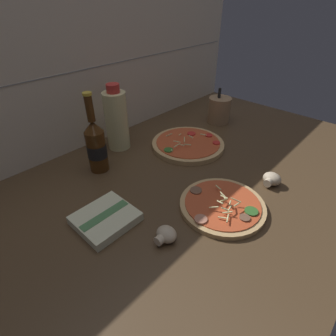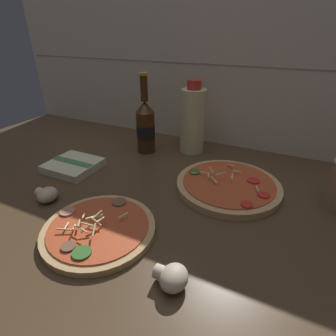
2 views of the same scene
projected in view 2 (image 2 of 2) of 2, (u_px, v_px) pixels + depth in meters
The scene contains 9 objects.
counter_slab at pixel (135, 204), 65.89cm from camera, with size 160.00×90.00×2.50cm.
tile_backsplash at pixel (202, 64), 88.67cm from camera, with size 160.00×1.13×60.00cm.
pizza_near at pixel (99, 229), 54.70cm from camera, with size 23.48×23.48×4.91cm.
pizza_far at pixel (228, 185), 69.73cm from camera, with size 27.41×27.41×4.59cm.
beer_bottle at pixel (146, 126), 87.68cm from camera, with size 6.24×6.24×26.10cm.
oil_bottle at pixel (193, 120), 87.17cm from camera, with size 8.22×8.22×23.93cm.
mushroom_left at pixel (172, 277), 42.77cm from camera, with size 5.77×5.49×3.84cm.
mushroom_right at pixel (47, 195), 64.34cm from camera, with size 5.45×5.19×3.63cm.
dish_towel at pixel (73, 166), 79.35cm from camera, with size 14.38×13.33×2.56cm.
Camera 2 is at (30.67, -45.07, 40.25)cm, focal length 28.00 mm.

